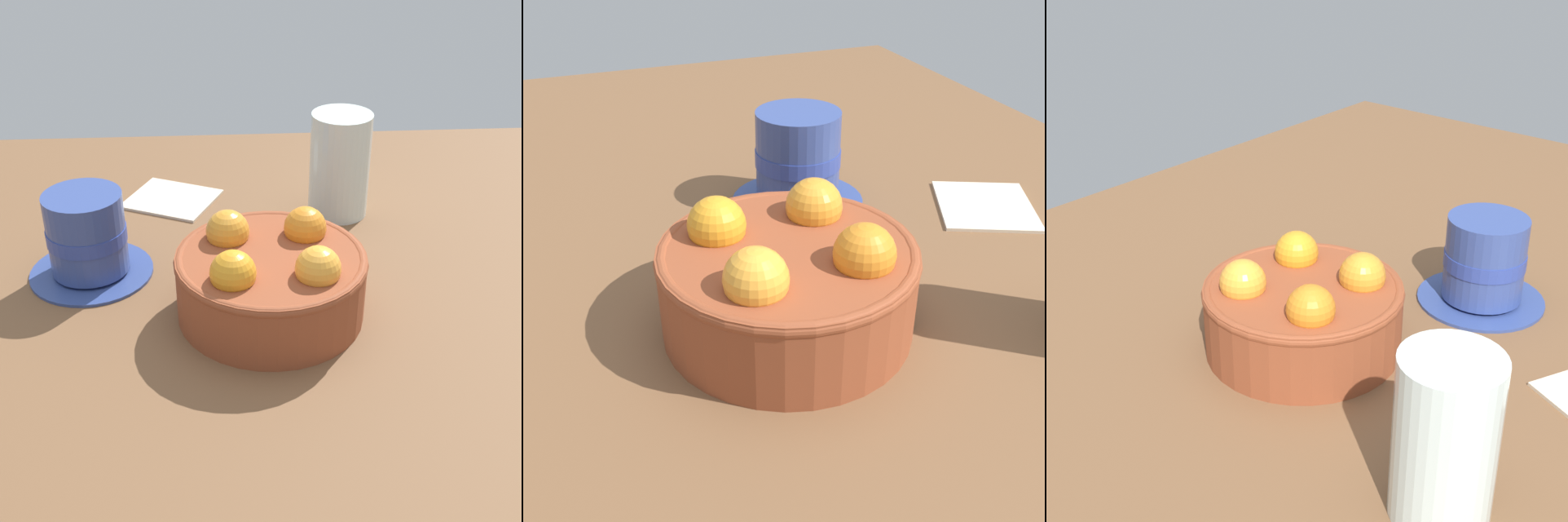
{
  "view_description": "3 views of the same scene",
  "coord_description": "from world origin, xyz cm",
  "views": [
    {
      "loc": [
        -4.22,
        -53.57,
        38.39
      ],
      "look_at": [
        -1.0,
        -1.97,
        6.68
      ],
      "focal_mm": 50.07,
      "sensor_mm": 36.0,
      "label": 1
    },
    {
      "loc": [
        33.18,
        -13.15,
        26.86
      ],
      "look_at": [
        1.01,
        -0.65,
        5.75
      ],
      "focal_mm": 45.17,
      "sensor_mm": 36.0,
      "label": 2
    },
    {
      "loc": [
        43.15,
        36.89,
        36.88
      ],
      "look_at": [
        -1.64,
        -0.95,
        7.33
      ],
      "focal_mm": 53.76,
      "sensor_mm": 36.0,
      "label": 3
    }
  ],
  "objects": [
    {
      "name": "ground_plane",
      "position": [
        0.0,
        0.0,
        -2.22
      ],
      "size": [
        135.27,
        86.51,
        4.45
      ],
      "primitive_type": "cube",
      "color": "brown"
    },
    {
      "name": "terracotta_bowl",
      "position": [
        -0.01,
        0.0,
        3.72
      ],
      "size": [
        16.91,
        16.91,
        8.6
      ],
      "color": "brown",
      "rests_on": "ground_plane"
    },
    {
      "name": "coffee_cup",
      "position": [
        -17.04,
        7.68,
        3.95
      ],
      "size": [
        11.99,
        11.99,
        8.55
      ],
      "color": "#314485",
      "rests_on": "ground_plane"
    },
    {
      "name": "water_glass",
      "position": [
        8.97,
        19.06,
        5.8
      ],
      "size": [
        6.6,
        6.6,
        11.6
      ],
      "primitive_type": "cylinder",
      "color": "silver",
      "rests_on": "ground_plane"
    },
    {
      "name": "folded_napkin",
      "position": [
        -9.85,
        23.13,
        0.3
      ],
      "size": [
        12.16,
        11.55,
        0.6
      ],
      "primitive_type": "cube",
      "rotation": [
        0.0,
        0.0,
        -0.43
      ],
      "color": "beige",
      "rests_on": "ground_plane"
    }
  ]
}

